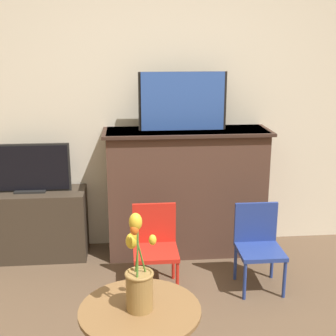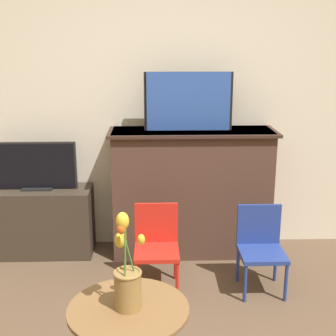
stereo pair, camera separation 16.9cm
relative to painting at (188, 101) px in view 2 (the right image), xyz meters
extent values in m
cube|color=beige|center=(-0.16, 0.22, 0.07)|extent=(8.00, 0.06, 2.70)
cube|color=#4C3328|center=(0.03, -0.01, -0.76)|extent=(1.29, 0.39, 1.05)
cube|color=#35231C|center=(0.03, -0.02, -0.24)|extent=(1.35, 0.43, 0.02)
cube|color=black|center=(0.00, 0.01, 0.00)|extent=(0.70, 0.02, 0.46)
cube|color=#2D51A8|center=(0.00, -0.01, 0.00)|extent=(0.66, 0.02, 0.46)
cube|color=#382D23|center=(-1.23, 0.00, -1.00)|extent=(0.86, 0.35, 0.57)
cube|color=black|center=(-1.23, 0.00, -0.71)|extent=(0.25, 0.12, 0.01)
cube|color=black|center=(-1.23, 0.01, -0.52)|extent=(0.65, 0.02, 0.39)
cube|color=black|center=(-1.23, 0.00, -0.52)|extent=(0.62, 0.02, 0.36)
cylinder|color=red|center=(-0.40, -0.78, -1.14)|extent=(0.02, 0.02, 0.28)
cylinder|color=red|center=(-0.12, -0.78, -1.14)|extent=(0.02, 0.02, 0.28)
cylinder|color=red|center=(-0.40, -0.49, -1.14)|extent=(0.02, 0.02, 0.28)
cylinder|color=red|center=(-0.12, -0.49, -1.14)|extent=(0.02, 0.02, 0.28)
cube|color=red|center=(-0.26, -0.63, -0.99)|extent=(0.32, 0.32, 0.03)
cube|color=red|center=(-0.26, -0.49, -0.82)|extent=(0.32, 0.02, 0.30)
cylinder|color=navy|center=(0.34, -0.83, -1.14)|extent=(0.02, 0.02, 0.28)
cylinder|color=navy|center=(0.62, -0.83, -1.14)|extent=(0.02, 0.02, 0.28)
cylinder|color=navy|center=(0.34, -0.55, -1.14)|extent=(0.02, 0.02, 0.28)
cylinder|color=navy|center=(0.62, -0.55, -1.14)|extent=(0.02, 0.02, 0.28)
cube|color=navy|center=(0.48, -0.69, -0.99)|extent=(0.32, 0.32, 0.03)
cube|color=navy|center=(0.48, -0.54, -0.82)|extent=(0.32, 0.02, 0.30)
cylinder|color=brown|center=(-0.41, -1.71, -0.77)|extent=(0.59, 0.59, 0.02)
cylinder|color=olive|center=(-0.41, -1.71, -0.67)|extent=(0.13, 0.13, 0.18)
torus|color=olive|center=(-0.41, -1.71, -0.57)|extent=(0.14, 0.14, 0.02)
cylinder|color=#477A2D|center=(-0.42, -1.69, -0.53)|extent=(0.02, 0.04, 0.22)
ellipsoid|color=orange|center=(-0.43, -1.66, -0.42)|extent=(0.04, 0.04, 0.06)
cylinder|color=#477A2D|center=(-0.42, -1.70, -0.53)|extent=(0.03, 0.04, 0.21)
ellipsoid|color=gold|center=(-0.44, -1.66, -0.43)|extent=(0.05, 0.05, 0.08)
cylinder|color=#477A2D|center=(-0.41, -1.74, -0.47)|extent=(0.01, 0.03, 0.34)
ellipsoid|color=gold|center=(-0.42, -1.76, -0.30)|extent=(0.06, 0.06, 0.08)
cylinder|color=#477A2D|center=(-0.39, -1.70, -0.53)|extent=(0.05, 0.04, 0.22)
ellipsoid|color=gold|center=(-0.34, -1.67, -0.42)|extent=(0.04, 0.04, 0.05)
cylinder|color=#477A2D|center=(-0.41, -1.74, -0.48)|extent=(0.02, 0.04, 0.31)
ellipsoid|color=orange|center=(-0.43, -1.77, -0.33)|extent=(0.04, 0.04, 0.05)
camera|label=1|loc=(-0.45, -3.68, 0.48)|focal=50.00mm
camera|label=2|loc=(-0.28, -3.69, 0.48)|focal=50.00mm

